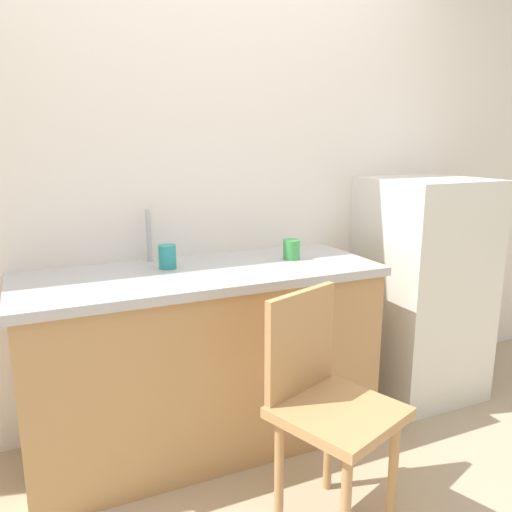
% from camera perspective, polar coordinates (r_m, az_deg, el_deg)
% --- Properties ---
extents(back_wall, '(4.80, 0.10, 2.55)m').
position_cam_1_polar(back_wall, '(2.64, -5.97, 9.26)').
color(back_wall, white).
rests_on(back_wall, ground_plane).
extents(cabinet_base, '(1.59, 0.60, 0.82)m').
position_cam_1_polar(cabinet_base, '(2.48, -5.86, -11.63)').
color(cabinet_base, tan).
rests_on(cabinet_base, ground_plane).
extents(countertop, '(1.63, 0.64, 0.04)m').
position_cam_1_polar(countertop, '(2.34, -6.10, -1.99)').
color(countertop, '#B7B7BC').
rests_on(countertop, cabinet_base).
extents(faucet, '(0.02, 0.02, 0.25)m').
position_cam_1_polar(faucet, '(2.50, -11.83, 2.23)').
color(faucet, '#B7B7BC').
rests_on(faucet, countertop).
extents(refrigerator, '(0.58, 0.59, 1.23)m').
position_cam_1_polar(refrigerator, '(3.05, 17.88, -3.38)').
color(refrigerator, silver).
rests_on(refrigerator, ground_plane).
extents(chair, '(0.51, 0.51, 0.89)m').
position_cam_1_polar(chair, '(1.98, 7.70, -15.53)').
color(chair, tan).
rests_on(chair, ground_plane).
extents(cup_teal, '(0.08, 0.08, 0.11)m').
position_cam_1_polar(cup_teal, '(2.37, -9.83, -0.08)').
color(cup_teal, teal).
rests_on(cup_teal, countertop).
extents(cup_green, '(0.08, 0.08, 0.10)m').
position_cam_1_polar(cup_green, '(2.52, 3.96, 0.73)').
color(cup_green, green).
rests_on(cup_green, countertop).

